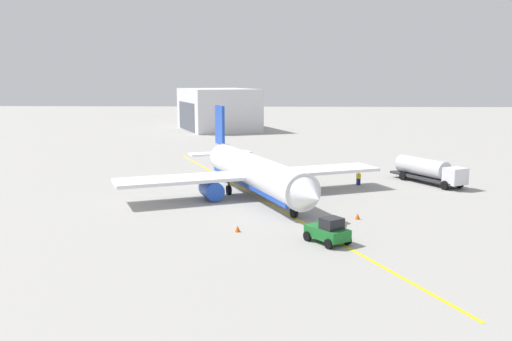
{
  "coord_description": "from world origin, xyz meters",
  "views": [
    {
      "loc": [
        60.49,
        2.54,
        13.26
      ],
      "look_at": [
        0.0,
        0.0,
        3.0
      ],
      "focal_mm": 38.21,
      "sensor_mm": 36.0,
      "label": 1
    }
  ],
  "objects_px": {
    "pushback_tug": "(328,231)",
    "safety_cone_nose": "(238,229)",
    "refueling_worker": "(358,179)",
    "safety_cone_wingtip": "(357,216)",
    "airplane": "(254,173)",
    "fuel_tanker": "(428,170)"
  },
  "relations": [
    {
      "from": "pushback_tug",
      "to": "safety_cone_nose",
      "type": "relative_size",
      "value": 7.18
    },
    {
      "from": "refueling_worker",
      "to": "safety_cone_nose",
      "type": "xyz_separation_m",
      "value": [
        21.79,
        -13.61,
        -0.54
      ]
    },
    {
      "from": "safety_cone_wingtip",
      "to": "safety_cone_nose",
      "type": "bearing_deg",
      "value": -66.66
    },
    {
      "from": "airplane",
      "to": "refueling_worker",
      "type": "xyz_separation_m",
      "value": [
        -6.82,
        12.81,
        -1.83
      ]
    },
    {
      "from": "fuel_tanker",
      "to": "safety_cone_nose",
      "type": "height_order",
      "value": "fuel_tanker"
    },
    {
      "from": "refueling_worker",
      "to": "safety_cone_nose",
      "type": "bearing_deg",
      "value": -31.99
    },
    {
      "from": "fuel_tanker",
      "to": "safety_cone_nose",
      "type": "relative_size",
      "value": 19.16
    },
    {
      "from": "airplane",
      "to": "safety_cone_wingtip",
      "type": "height_order",
      "value": "airplane"
    },
    {
      "from": "pushback_tug",
      "to": "refueling_worker",
      "type": "bearing_deg",
      "value": 166.4
    },
    {
      "from": "pushback_tug",
      "to": "safety_cone_wingtip",
      "type": "xyz_separation_m",
      "value": [
        -7.76,
        3.49,
        -0.72
      ]
    },
    {
      "from": "airplane",
      "to": "safety_cone_nose",
      "type": "relative_size",
      "value": 53.56
    },
    {
      "from": "airplane",
      "to": "pushback_tug",
      "type": "xyz_separation_m",
      "value": [
        17.94,
        6.82,
        -1.65
      ]
    },
    {
      "from": "airplane",
      "to": "safety_cone_nose",
      "type": "bearing_deg",
      "value": -3.08
    },
    {
      "from": "safety_cone_nose",
      "to": "fuel_tanker",
      "type": "bearing_deg",
      "value": 135.9
    },
    {
      "from": "fuel_tanker",
      "to": "safety_cone_wingtip",
      "type": "relative_size",
      "value": 18.9
    },
    {
      "from": "pushback_tug",
      "to": "refueling_worker",
      "type": "relative_size",
      "value": 2.4
    },
    {
      "from": "pushback_tug",
      "to": "fuel_tanker",
      "type": "bearing_deg",
      "value": 150.32
    },
    {
      "from": "fuel_tanker",
      "to": "safety_cone_nose",
      "type": "xyz_separation_m",
      "value": [
        23.35,
        -22.62,
        -1.45
      ]
    },
    {
      "from": "pushback_tug",
      "to": "refueling_worker",
      "type": "distance_m",
      "value": 25.48
    },
    {
      "from": "airplane",
      "to": "refueling_worker",
      "type": "bearing_deg",
      "value": 118.05
    },
    {
      "from": "pushback_tug",
      "to": "safety_cone_wingtip",
      "type": "relative_size",
      "value": 7.08
    },
    {
      "from": "safety_cone_nose",
      "to": "safety_cone_wingtip",
      "type": "bearing_deg",
      "value": 113.34
    }
  ]
}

